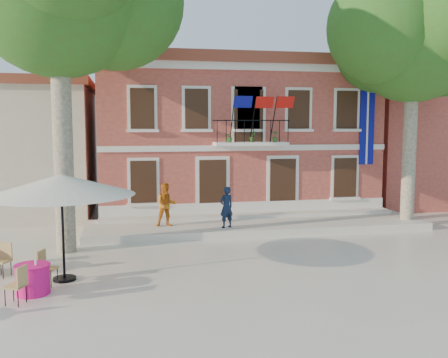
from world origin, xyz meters
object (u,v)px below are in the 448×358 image
patio_umbrella (61,185)px  cafe_table_1 (33,278)px  plane_tree_east (414,37)px  pedestrian_orange (166,205)px  pedestrian_navy (226,207)px

patio_umbrella → cafe_table_1: bearing=-121.6°
patio_umbrella → cafe_table_1: 2.56m
plane_tree_east → pedestrian_orange: plane_tree_east is taller
plane_tree_east → patio_umbrella: (-13.46, -5.02, -5.23)m
cafe_table_1 → pedestrian_orange: bearing=59.1°
patio_umbrella → pedestrian_navy: patio_umbrella is taller
pedestrian_navy → patio_umbrella: bearing=18.5°
pedestrian_navy → pedestrian_orange: (-2.29, 0.69, 0.05)m
plane_tree_east → patio_umbrella: 15.29m
plane_tree_east → pedestrian_orange: bearing=177.4°
patio_umbrella → pedestrian_navy: bearing=40.8°
pedestrian_orange → cafe_table_1: (-3.91, -6.53, -0.74)m
plane_tree_east → cafe_table_1: bearing=-156.7°
pedestrian_navy → cafe_table_1: size_ratio=0.83×
pedestrian_navy → pedestrian_orange: bearing=-39.0°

